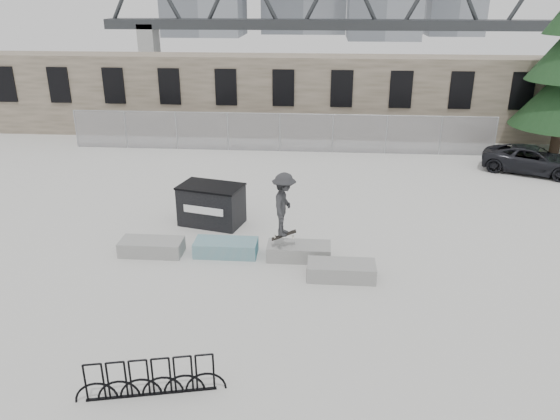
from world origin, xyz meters
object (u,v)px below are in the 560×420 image
object	(u,v)px
planter_center_right	(299,251)
dumpster	(212,204)
skateboarder	(284,205)
planter_center_left	(226,247)
planter_far_left	(152,246)
bike_rack	(151,378)
suv	(533,160)
planter_offset	(341,270)

from	to	relation	value
planter_center_right	dumpster	bearing A→B (deg)	142.24
dumpster	skateboarder	size ratio (longest dim) A/B	1.15
planter_center_left	skateboarder	bearing A→B (deg)	-7.97
planter_far_left	bike_rack	xyz separation A→B (m)	(1.96, -6.50, 0.18)
planter_far_left	suv	distance (m)	17.97
planter_far_left	bike_rack	world-z (taller)	bike_rack
suv	skateboarder	bearing A→B (deg)	155.90
suv	planter_center_left	bearing A→B (deg)	150.65
planter_far_left	planter_offset	distance (m)	6.15
bike_rack	skateboarder	world-z (taller)	skateboarder
planter_center_right	bike_rack	distance (m)	7.12
suv	skateboarder	distance (m)	14.69
dumpster	suv	world-z (taller)	dumpster
planter_center_right	planter_offset	world-z (taller)	same
planter_center_left	planter_center_right	bearing A→B (deg)	-2.12
planter_center_left	skateboarder	world-z (taller)	skateboarder
planter_center_right	dumpster	world-z (taller)	dumpster
planter_center_left	dumpster	distance (m)	2.67
planter_center_left	planter_offset	bearing A→B (deg)	-18.96
bike_rack	suv	xyz separation A→B (m)	(13.18, 16.18, 0.17)
planter_center_right	planter_offset	size ratio (longest dim) A/B	1.00
planter_center_right	dumpster	size ratio (longest dim) A/B	0.80
planter_center_left	bike_rack	size ratio (longest dim) A/B	0.65
bike_rack	planter_center_right	bearing A→B (deg)	66.99
planter_offset	bike_rack	bearing A→B (deg)	-127.23
planter_center_right	dumpster	distance (m)	4.17
planter_center_left	bike_rack	world-z (taller)	bike_rack
planter_center_left	planter_center_right	xyz separation A→B (m)	(2.35, -0.09, 0.00)
planter_far_left	planter_center_right	distance (m)	4.74
planter_center_right	suv	size ratio (longest dim) A/B	0.45
planter_center_left	planter_center_right	distance (m)	2.35
planter_offset	dumpster	xyz separation A→B (m)	(-4.59, 3.71, 0.48)
planter_center_left	planter_far_left	bearing A→B (deg)	-176.68
planter_far_left	skateboarder	world-z (taller)	skateboarder
planter_center_left	planter_center_right	world-z (taller)	same
planter_far_left	suv	bearing A→B (deg)	32.60
planter_center_left	dumpster	bearing A→B (deg)	110.81
dumpster	bike_rack	size ratio (longest dim) A/B	0.81
dumpster	suv	bearing A→B (deg)	41.74
planter_center_right	planter_offset	xyz separation A→B (m)	(1.31, -1.17, 0.00)
planter_far_left	planter_offset	world-z (taller)	same
planter_offset	planter_far_left	bearing A→B (deg)	169.54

